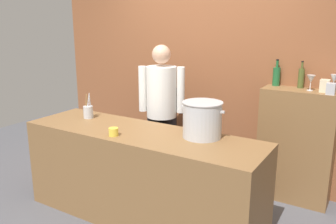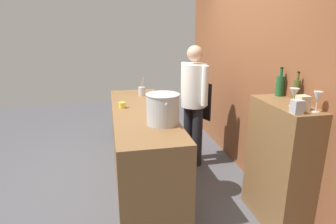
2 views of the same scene
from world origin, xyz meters
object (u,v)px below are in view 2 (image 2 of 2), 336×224
wine_bottle_olive (296,91)px  wine_glass_wide (294,93)px  chef (194,97)px  spice_tin_silver (297,107)px  stockpot_large (163,109)px  spice_tin_cream (303,103)px  wine_glass_tall (318,98)px  butter_jar (122,105)px  utensil_crock (142,91)px  wine_bottle_green (280,85)px

wine_bottle_olive → wine_glass_wide: wine_bottle_olive is taller
chef → spice_tin_silver: bearing=168.6°
chef → stockpot_large: chef is taller
spice_tin_silver → spice_tin_cream: 0.12m
wine_glass_wide → spice_tin_silver: wine_glass_wide is taller
spice_tin_cream → wine_glass_tall: bearing=49.8°
butter_jar → wine_glass_tall: wine_glass_tall is taller
stockpot_large → utensil_crock: size_ratio=1.57×
chef → spice_tin_cream: chef is taller
wine_bottle_olive → wine_glass_tall: bearing=-6.1°
chef → wine_glass_tall: size_ratio=9.61×
butter_jar → wine_glass_tall: bearing=42.6°
wine_glass_wide → butter_jar: bearing=-134.9°
wine_bottle_olive → spice_tin_cream: bearing=-24.1°
chef → wine_bottle_green: size_ratio=5.78×
chef → spice_tin_silver: chef is taller
utensil_crock → wine_bottle_olive: 2.28m
utensil_crock → wine_glass_wide: (2.03, 1.08, 0.37)m
butter_jar → stockpot_large: bearing=29.1°
stockpot_large → spice_tin_silver: bearing=45.1°
wine_bottle_olive → wine_glass_tall: wine_bottle_olive is taller
wine_bottle_green → wine_bottle_olive: 0.26m
spice_tin_silver → chef: bearing=-169.2°
spice_tin_silver → utensil_crock: bearing=-156.4°
wine_glass_tall → wine_bottle_olive: bearing=173.9°
wine_bottle_olive → butter_jar: bearing=-130.4°
stockpot_large → wine_glass_wide: 1.27m
wine_bottle_green → wine_bottle_olive: wine_bottle_green is taller
wine_glass_tall → spice_tin_cream: 0.12m
wine_bottle_green → wine_glass_wide: size_ratio=1.80×
wine_glass_wide → spice_tin_silver: (0.21, -0.11, -0.06)m
spice_tin_silver → wine_bottle_green: bearing=160.1°
wine_glass_tall → wine_bottle_green: bearing=176.8°
wine_glass_wide → wine_bottle_olive: bearing=137.9°
stockpot_large → utensil_crock: (-1.33, -0.06, -0.09)m
butter_jar → wine_glass_tall: size_ratio=0.51×
chef → wine_bottle_green: (1.14, 0.54, 0.37)m
utensil_crock → wine_glass_wide: wine_glass_wide is taller
stockpot_large → spice_tin_cream: size_ratio=3.31×
wine_glass_wide → spice_tin_silver: bearing=-27.4°
utensil_crock → spice_tin_cream: (2.17, 1.08, 0.32)m
butter_jar → wine_glass_wide: bearing=45.1°
wine_glass_tall → spice_tin_silver: 0.19m
wine_bottle_green → wine_glass_wide: bearing=-15.5°
wine_bottle_green → spice_tin_silver: 0.62m
wine_glass_wide → wine_bottle_green: bearing=164.5°
butter_jar → wine_bottle_green: wine_bottle_green is taller
stockpot_large → wine_bottle_olive: wine_bottle_olive is taller
stockpot_large → wine_bottle_olive: size_ratio=1.48×
wine_bottle_olive → stockpot_large: bearing=-117.6°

